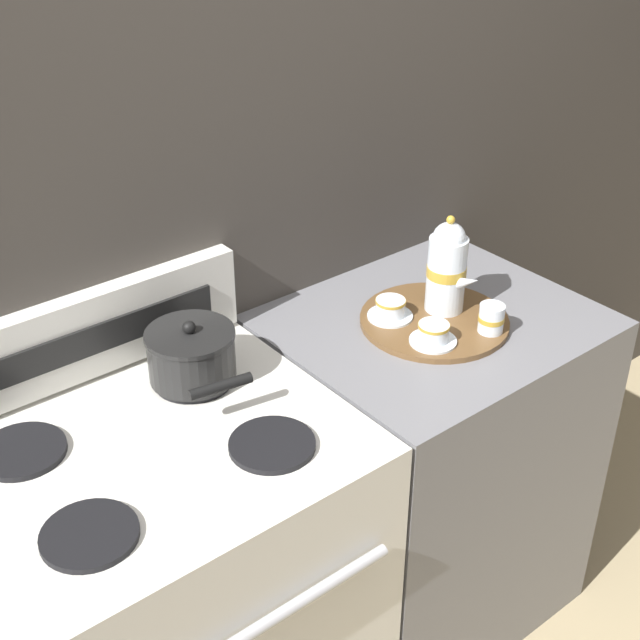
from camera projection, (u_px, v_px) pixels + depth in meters
wall_back at (210, 246)px, 2.01m from camera, size 6.00×0.05×2.20m
stove at (169, 615)px, 1.92m from camera, size 0.79×0.65×0.93m
control_panel at (73, 340)px, 1.82m from camera, size 0.77×0.05×0.18m
side_counter at (423, 468)px, 2.33m from camera, size 0.73×0.62×0.91m
saucepan at (192, 355)px, 1.84m from camera, size 0.19×0.27×0.14m
serving_tray at (434, 321)px, 2.08m from camera, size 0.35×0.35×0.01m
teapot at (447, 267)px, 2.05m from camera, size 0.09×0.15×0.24m
teacup_left at (433, 333)px, 1.97m from camera, size 0.11×0.11×0.05m
teacup_right at (390, 309)px, 2.06m from camera, size 0.11×0.11×0.05m
creamer_jug at (491, 318)px, 2.01m from camera, size 0.06×0.06×0.07m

